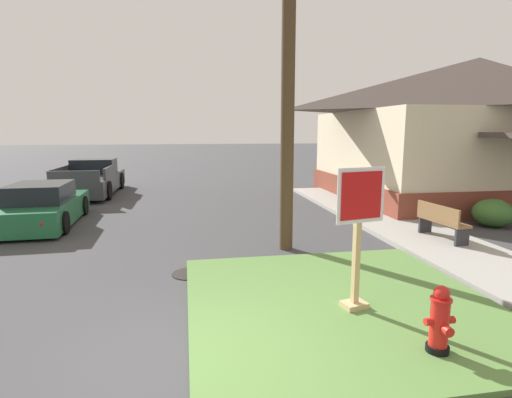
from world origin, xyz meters
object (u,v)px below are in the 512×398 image
object	(u,v)px
stop_sign	(358,239)
fire_hydrant	(440,321)
manhole_cover	(190,274)
pickup_truck_charcoal	(92,180)
parked_sedan_green	(43,207)
street_bench	(441,220)

from	to	relation	value
stop_sign	fire_hydrant	bearing A→B (deg)	-70.14
manhole_cover	pickup_truck_charcoal	size ratio (longest dim) A/B	0.13
fire_hydrant	stop_sign	world-z (taller)	stop_sign
fire_hydrant	stop_sign	xyz separation A→B (m)	(-0.48, 1.33, 0.68)
parked_sedan_green	pickup_truck_charcoal	world-z (taller)	pickup_truck_charcoal
parked_sedan_green	pickup_truck_charcoal	size ratio (longest dim) A/B	0.77
fire_hydrant	street_bench	distance (m)	5.52
stop_sign	street_bench	size ratio (longest dim) A/B	1.45
fire_hydrant	pickup_truck_charcoal	world-z (taller)	pickup_truck_charcoal
stop_sign	parked_sedan_green	xyz separation A→B (m)	(-6.56, 6.99, -0.61)
parked_sedan_green	manhole_cover	bearing A→B (deg)	-49.68
manhole_cover	pickup_truck_charcoal	world-z (taller)	pickup_truck_charcoal
pickup_truck_charcoal	street_bench	bearing A→B (deg)	-43.91
stop_sign	pickup_truck_charcoal	distance (m)	14.47
parked_sedan_green	street_bench	bearing A→B (deg)	-20.35
parked_sedan_green	street_bench	size ratio (longest dim) A/B	2.83
street_bench	stop_sign	bearing A→B (deg)	-138.27
fire_hydrant	parked_sedan_green	bearing A→B (deg)	130.26
parked_sedan_green	fire_hydrant	bearing A→B (deg)	-49.74
pickup_truck_charcoal	fire_hydrant	bearing A→B (deg)	-63.97
pickup_truck_charcoal	street_bench	size ratio (longest dim) A/B	3.66
street_bench	fire_hydrant	bearing A→B (deg)	-124.50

